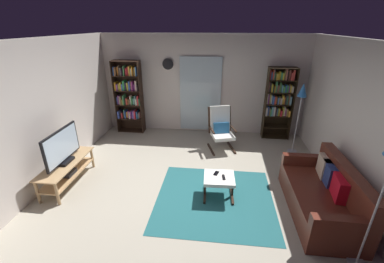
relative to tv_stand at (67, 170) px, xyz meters
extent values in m
plane|color=#A69E8C|center=(2.31, 0.00, -0.30)|extent=(7.02, 7.02, 0.00)
cube|color=beige|center=(2.31, 2.90, 1.00)|extent=(5.60, 0.06, 2.60)
cube|color=beige|center=(-0.39, 0.00, 1.00)|extent=(0.06, 6.00, 2.60)
cube|color=beige|center=(5.01, 0.00, 1.00)|extent=(0.06, 6.00, 2.60)
cube|color=silver|center=(2.26, 2.83, 0.75)|extent=(1.10, 0.01, 2.00)
cube|color=#225D61|center=(2.78, -0.16, -0.30)|extent=(2.01, 1.90, 0.01)
cube|color=tan|center=(0.00, 0.01, 0.14)|extent=(0.45, 1.32, 0.02)
cube|color=tan|center=(0.00, 0.01, -0.10)|extent=(0.41, 1.26, 0.02)
cylinder|color=tan|center=(0.18, -0.60, -0.09)|extent=(0.05, 0.05, 0.43)
cylinder|color=tan|center=(0.18, 0.61, -0.09)|extent=(0.05, 0.05, 0.43)
cylinder|color=tan|center=(-0.18, -0.60, -0.09)|extent=(0.05, 0.05, 0.43)
cylinder|color=tan|center=(-0.18, 0.61, -0.09)|extent=(0.05, 0.05, 0.43)
cube|color=#28282D|center=(0.00, -0.03, -0.05)|extent=(0.27, 0.28, 0.07)
cube|color=black|center=(0.00, 0.01, 0.18)|extent=(0.20, 0.32, 0.05)
cube|color=black|center=(0.00, 0.01, 0.50)|extent=(0.04, 0.98, 0.59)
cube|color=silver|center=(0.02, 0.01, 0.50)|extent=(0.01, 0.92, 0.53)
cube|color=black|center=(-0.01, 2.60, 0.67)|extent=(0.02, 0.30, 1.96)
cube|color=black|center=(0.69, 2.60, 0.67)|extent=(0.02, 0.30, 1.96)
cube|color=black|center=(0.34, 2.75, 0.67)|extent=(0.72, 0.02, 1.96)
cube|color=black|center=(0.34, 2.60, -0.29)|extent=(0.69, 0.28, 0.02)
cube|color=black|center=(0.34, 2.60, 0.09)|extent=(0.69, 0.28, 0.02)
cube|color=black|center=(0.34, 2.60, 0.48)|extent=(0.69, 0.28, 0.02)
cube|color=black|center=(0.34, 2.60, 0.87)|extent=(0.69, 0.28, 0.02)
cube|color=black|center=(0.34, 2.60, 1.26)|extent=(0.69, 0.28, 0.02)
cube|color=black|center=(0.34, 2.60, 1.64)|extent=(0.69, 0.28, 0.02)
cube|color=#3F55B2|center=(0.03, 2.59, 0.20)|extent=(0.04, 0.24, 0.20)
cube|color=black|center=(0.08, 2.62, 0.20)|extent=(0.04, 0.20, 0.20)
cube|color=red|center=(0.12, 2.60, 0.17)|extent=(0.03, 0.20, 0.15)
cube|color=#3E7952|center=(0.17, 2.61, 0.22)|extent=(0.03, 0.12, 0.24)
cube|color=#2C54AA|center=(0.21, 2.62, 0.20)|extent=(0.03, 0.23, 0.21)
cube|color=orange|center=(0.25, 2.62, 0.18)|extent=(0.04, 0.13, 0.17)
cube|color=#963389|center=(0.31, 2.60, 0.20)|extent=(0.04, 0.13, 0.20)
cube|color=beige|center=(0.34, 2.61, 0.19)|extent=(0.03, 0.23, 0.19)
cube|color=#9C3692|center=(0.37, 2.61, 0.19)|extent=(0.03, 0.18, 0.20)
cube|color=#3857B2|center=(0.41, 2.62, 0.20)|extent=(0.03, 0.16, 0.20)
cube|color=#904891|center=(0.45, 2.60, 0.21)|extent=(0.04, 0.19, 0.22)
cube|color=red|center=(0.50, 2.59, 0.21)|extent=(0.03, 0.23, 0.23)
cube|color=#2E6BAF|center=(0.54, 2.61, 0.20)|extent=(0.03, 0.21, 0.21)
cube|color=#598D93|center=(0.57, 2.62, 0.17)|extent=(0.02, 0.18, 0.15)
cube|color=brown|center=(0.61, 2.61, 0.19)|extent=(0.04, 0.16, 0.18)
cube|color=#375DB3|center=(0.02, 2.59, 0.59)|extent=(0.03, 0.10, 0.20)
cube|color=#884997|center=(0.06, 2.61, 0.61)|extent=(0.03, 0.14, 0.24)
cube|color=beige|center=(0.10, 2.59, 0.60)|extent=(0.02, 0.11, 0.22)
cube|color=brown|center=(0.14, 2.59, 0.61)|extent=(0.04, 0.21, 0.24)
cube|color=#A3943E|center=(0.17, 2.59, 0.56)|extent=(0.02, 0.18, 0.15)
cube|color=#3A884C|center=(0.21, 2.60, 0.62)|extent=(0.03, 0.23, 0.26)
cube|color=#242A2F|center=(0.25, 2.62, 0.58)|extent=(0.02, 0.15, 0.18)
cube|color=#BF3B2D|center=(0.29, 2.61, 0.58)|extent=(0.04, 0.19, 0.18)
cube|color=brown|center=(0.34, 2.60, 0.56)|extent=(0.04, 0.13, 0.15)
cube|color=beige|center=(0.39, 2.61, 0.61)|extent=(0.04, 0.12, 0.24)
cube|color=#3D884B|center=(0.43, 2.61, 0.59)|extent=(0.02, 0.19, 0.20)
cube|color=#5E9D8C|center=(0.47, 2.61, 0.57)|extent=(0.03, 0.14, 0.17)
cube|color=#589B97|center=(0.51, 2.62, 0.61)|extent=(0.04, 0.13, 0.24)
cube|color=beige|center=(0.56, 2.61, 0.58)|extent=(0.04, 0.23, 0.18)
cube|color=red|center=(0.61, 2.60, 0.62)|extent=(0.04, 0.21, 0.26)
cube|color=#2F7C4D|center=(0.65, 2.60, 0.58)|extent=(0.03, 0.23, 0.19)
cube|color=orange|center=(0.03, 2.61, 0.99)|extent=(0.04, 0.22, 0.22)
cube|color=#884389|center=(0.07, 2.59, 0.96)|extent=(0.04, 0.17, 0.17)
cube|color=olive|center=(0.12, 2.59, 0.97)|extent=(0.04, 0.15, 0.18)
cube|color=gold|center=(0.16, 2.60, 0.98)|extent=(0.04, 0.16, 0.20)
cube|color=#3A59B5|center=(0.20, 2.62, 0.96)|extent=(0.04, 0.18, 0.16)
cube|color=#2B8D47|center=(0.25, 2.62, 1.01)|extent=(0.04, 0.21, 0.26)
cube|color=#231C34|center=(0.30, 2.59, 0.99)|extent=(0.03, 0.12, 0.22)
cube|color=#A2A037|center=(0.34, 2.60, 0.98)|extent=(0.03, 0.14, 0.21)
cube|color=#A4902E|center=(0.37, 2.61, 0.98)|extent=(0.02, 0.19, 0.20)
cube|color=#3757AE|center=(0.41, 2.59, 1.00)|extent=(0.04, 0.16, 0.25)
cube|color=brown|center=(0.45, 2.62, 1.01)|extent=(0.03, 0.19, 0.26)
cube|color=#9C3285|center=(0.49, 2.59, 1.00)|extent=(0.02, 0.18, 0.24)
cube|color=#8A3A8B|center=(0.53, 2.59, 0.96)|extent=(0.04, 0.10, 0.17)
cube|color=beige|center=(0.59, 2.59, 1.01)|extent=(0.04, 0.16, 0.27)
cube|color=#2D2124|center=(0.63, 2.62, 0.96)|extent=(0.03, 0.24, 0.16)
cube|color=#3D67B8|center=(0.03, 2.59, 1.38)|extent=(0.03, 0.15, 0.22)
cube|color=brown|center=(0.08, 2.61, 1.37)|extent=(0.04, 0.23, 0.21)
cube|color=orange|center=(0.12, 2.61, 1.38)|extent=(0.03, 0.14, 0.22)
cube|color=brown|center=(0.16, 2.60, 1.40)|extent=(0.02, 0.16, 0.26)
cube|color=beige|center=(0.20, 2.60, 1.36)|extent=(0.03, 0.12, 0.19)
cube|color=#2E192B|center=(0.24, 2.60, 1.36)|extent=(0.03, 0.17, 0.18)
cube|color=#28261F|center=(0.27, 2.62, 1.38)|extent=(0.03, 0.13, 0.22)
cube|color=#397E45|center=(0.31, 2.59, 1.40)|extent=(0.02, 0.21, 0.26)
cube|color=red|center=(0.36, 2.62, 1.37)|extent=(0.04, 0.17, 0.20)
cube|color=red|center=(0.40, 2.60, 1.38)|extent=(0.03, 0.11, 0.23)
cube|color=gold|center=(0.45, 2.59, 1.39)|extent=(0.03, 0.15, 0.25)
cube|color=beige|center=(0.49, 2.61, 1.37)|extent=(0.03, 0.18, 0.19)
cube|color=orange|center=(0.53, 2.59, 1.39)|extent=(0.03, 0.19, 0.24)
cube|color=brown|center=(0.56, 2.60, 1.36)|extent=(0.03, 0.13, 0.18)
cube|color=gold|center=(0.59, 2.59, 1.38)|extent=(0.02, 0.14, 0.22)
cube|color=#3967AE|center=(0.63, 2.60, 1.39)|extent=(0.03, 0.23, 0.24)
cube|color=black|center=(3.95, 2.63, 0.62)|extent=(0.02, 0.30, 1.85)
cube|color=black|center=(4.62, 2.63, 0.62)|extent=(0.02, 0.30, 1.85)
cube|color=black|center=(4.29, 2.77, 0.62)|extent=(0.69, 0.02, 1.85)
cube|color=black|center=(4.29, 2.63, -0.29)|extent=(0.66, 0.28, 0.02)
cube|color=black|center=(4.29, 2.63, 0.01)|extent=(0.66, 0.28, 0.02)
cube|color=black|center=(4.29, 2.63, 0.31)|extent=(0.66, 0.28, 0.02)
cube|color=black|center=(4.29, 2.63, 0.62)|extent=(0.66, 0.28, 0.02)
cube|color=black|center=(4.29, 2.63, 0.93)|extent=(0.66, 0.28, 0.02)
cube|color=black|center=(4.29, 2.63, 1.24)|extent=(0.66, 0.28, 0.02)
cube|color=black|center=(4.29, 2.63, 1.53)|extent=(0.66, 0.28, 0.02)
cube|color=beige|center=(3.99, 2.61, 0.43)|extent=(0.04, 0.22, 0.23)
cube|color=#3A5EB9|center=(4.04, 2.65, 0.44)|extent=(0.04, 0.18, 0.24)
cube|color=brown|center=(4.07, 2.63, 0.43)|extent=(0.02, 0.22, 0.22)
cube|color=#319053|center=(4.10, 2.61, 0.42)|extent=(0.02, 0.21, 0.19)
cube|color=#5B8CA4|center=(4.14, 2.63, 0.44)|extent=(0.04, 0.23, 0.24)
cube|color=beige|center=(4.19, 2.63, 0.44)|extent=(0.04, 0.22, 0.25)
cube|color=#2D1F21|center=(4.23, 2.61, 0.45)|extent=(0.02, 0.18, 0.26)
cube|color=teal|center=(4.27, 2.63, 0.42)|extent=(0.02, 0.17, 0.20)
cube|color=#A29729|center=(4.31, 2.62, 0.43)|extent=(0.04, 0.12, 0.21)
cube|color=red|center=(4.36, 2.62, 0.40)|extent=(0.04, 0.20, 0.16)
cube|color=#9E9526|center=(4.41, 2.63, 0.44)|extent=(0.02, 0.17, 0.24)
cube|color=beige|center=(4.45, 2.63, 0.44)|extent=(0.04, 0.16, 0.24)
cube|color=#904482|center=(4.48, 2.65, 0.42)|extent=(0.02, 0.20, 0.20)
cube|color=#A39038|center=(4.52, 2.64, 0.42)|extent=(0.03, 0.21, 0.19)
cube|color=orange|center=(4.56, 2.61, 0.40)|extent=(0.04, 0.23, 0.16)
cube|color=beige|center=(3.99, 2.61, 0.76)|extent=(0.02, 0.12, 0.26)
cube|color=#8C3B86|center=(4.02, 2.61, 0.76)|extent=(0.03, 0.11, 0.25)
cube|color=gold|center=(4.06, 2.64, 0.75)|extent=(0.02, 0.15, 0.25)
cube|color=beige|center=(4.09, 2.64, 0.74)|extent=(0.03, 0.15, 0.22)
cube|color=#2D55A2|center=(4.13, 2.63, 0.73)|extent=(0.04, 0.22, 0.21)
cube|color=red|center=(4.18, 2.63, 0.73)|extent=(0.03, 0.21, 0.19)
cube|color=orange|center=(4.21, 2.64, 0.72)|extent=(0.04, 0.11, 0.19)
cube|color=#3C64A5|center=(4.25, 2.62, 0.72)|extent=(0.03, 0.17, 0.18)
cube|color=#9E8A3E|center=(4.29, 2.64, 0.73)|extent=(0.03, 0.13, 0.19)
cube|color=beige|center=(4.33, 2.63, 0.71)|extent=(0.04, 0.16, 0.17)
cube|color=gold|center=(4.37, 2.63, 0.74)|extent=(0.03, 0.12, 0.23)
cube|color=orange|center=(4.41, 2.63, 0.72)|extent=(0.03, 0.11, 0.18)
cube|color=black|center=(4.44, 2.62, 0.75)|extent=(0.04, 0.15, 0.24)
cube|color=#3C7D51|center=(4.48, 2.62, 0.74)|extent=(0.03, 0.12, 0.23)
cube|color=brown|center=(4.51, 2.62, 0.76)|extent=(0.02, 0.15, 0.27)
cube|color=#598A9D|center=(4.55, 2.64, 0.73)|extent=(0.04, 0.24, 0.21)
cube|color=brown|center=(3.99, 2.62, 1.07)|extent=(0.03, 0.16, 0.26)
cube|color=black|center=(4.03, 2.63, 1.05)|extent=(0.03, 0.14, 0.23)
cube|color=gold|center=(4.07, 2.63, 1.04)|extent=(0.04, 0.17, 0.20)
cube|color=black|center=(4.10, 2.62, 1.02)|extent=(0.02, 0.23, 0.16)
cube|color=orange|center=(4.13, 2.62, 1.02)|extent=(0.02, 0.16, 0.16)
cube|color=#3E884E|center=(4.16, 2.62, 1.07)|extent=(0.03, 0.14, 0.27)
cube|color=brown|center=(4.21, 2.62, 1.03)|extent=(0.04, 0.17, 0.19)
cube|color=#42833E|center=(4.27, 2.63, 1.06)|extent=(0.04, 0.13, 0.24)
cube|color=teal|center=(4.31, 2.61, 1.03)|extent=(0.03, 0.11, 0.18)
cube|color=#448F46|center=(4.36, 2.62, 1.01)|extent=(0.04, 0.15, 0.15)
cube|color=#2C5AA7|center=(4.40, 2.64, 1.03)|extent=(0.03, 0.16, 0.19)
cube|color=#378542|center=(4.44, 2.64, 1.03)|extent=(0.04, 0.17, 0.18)
cube|color=#923B8D|center=(4.48, 2.63, 1.03)|extent=(0.02, 0.12, 0.18)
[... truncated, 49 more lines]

